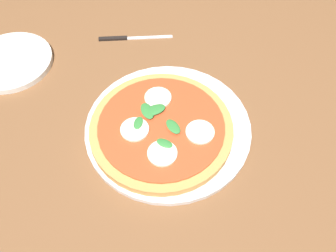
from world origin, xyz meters
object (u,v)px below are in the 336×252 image
pizza (161,128)px  knife (126,38)px  plate_white (11,62)px  dining_table (159,138)px  serving_tray (168,127)px

pizza → knife: bearing=-73.6°
knife → plate_white: bearing=17.1°
dining_table → plate_white: 0.41m
plate_white → pizza: bearing=149.2°
serving_tray → plate_white: size_ratio=1.73×
plate_white → serving_tray: bearing=151.8°
serving_tray → plate_white: bearing=-28.2°
knife → pizza: bearing=106.4°
knife → dining_table: bearing=109.2°
serving_tray → knife: 0.30m
pizza → plate_white: (0.36, -0.22, -0.02)m
pizza → plate_white: size_ratio=1.46×
dining_table → pizza: bearing=95.5°
dining_table → knife: (0.08, -0.24, 0.11)m
serving_tray → pizza: (0.01, 0.01, 0.02)m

